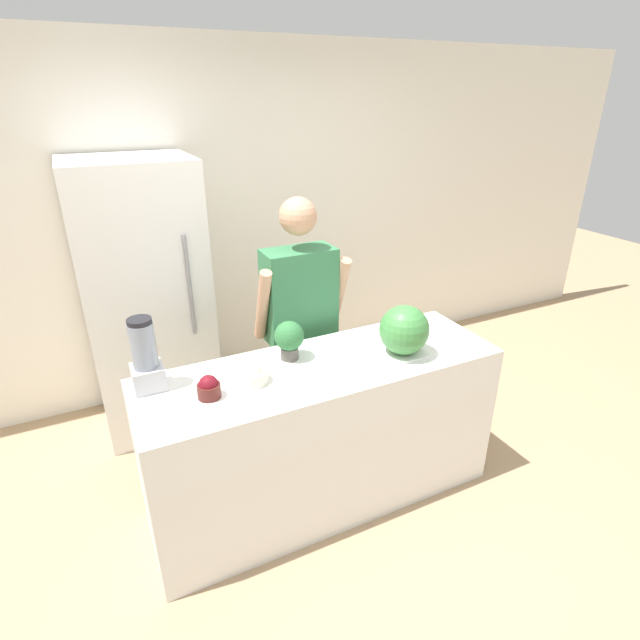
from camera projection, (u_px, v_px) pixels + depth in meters
ground_plane at (347, 531)px, 2.78m from camera, size 14.00×14.00×0.00m
wall_back at (228, 224)px, 3.83m from camera, size 8.00×0.06×2.60m
counter_island at (322, 433)px, 2.85m from camera, size 1.97×0.63×0.90m
refrigerator at (147, 301)px, 3.39m from camera, size 0.78×0.70×1.87m
person at (300, 329)px, 3.14m from camera, size 0.58×0.27×1.69m
cutting_board at (398, 353)px, 2.76m from camera, size 0.33×0.23×0.01m
watermelon at (404, 330)px, 2.70m from camera, size 0.27×0.27×0.27m
bowl_cherries at (209, 388)px, 2.36m from camera, size 0.11×0.11×0.12m
bowl_cream at (251, 374)px, 2.48m from camera, size 0.17×0.17×0.12m
blender at (145, 358)px, 2.39m from camera, size 0.15×0.15×0.37m
potted_plant at (289, 338)px, 2.67m from camera, size 0.16×0.16×0.22m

